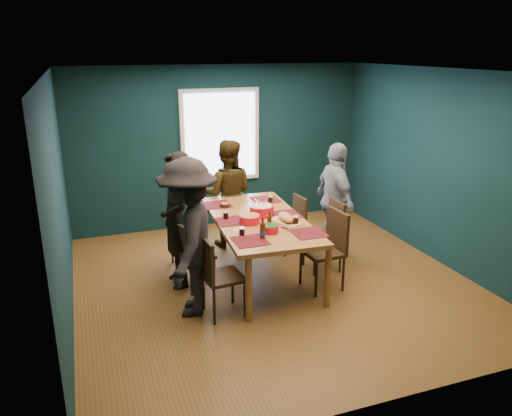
# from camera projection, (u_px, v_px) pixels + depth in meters

# --- Properties ---
(room) EXTENTS (5.01, 5.01, 2.71)m
(room) POSITION_uv_depth(u_px,v_px,m) (267.00, 177.00, 6.41)
(room) COLOR brown
(room) RESTS_ON ground
(dining_table) EXTENTS (1.25, 2.30, 0.85)m
(dining_table) POSITION_uv_depth(u_px,v_px,m) (259.00, 224.00, 6.50)
(dining_table) COLOR #A26130
(dining_table) RESTS_ON floor
(chair_left_far) EXTENTS (0.44, 0.44, 0.93)m
(chair_left_far) POSITION_uv_depth(u_px,v_px,m) (180.00, 231.00, 6.88)
(chair_left_far) COLOR #312010
(chair_left_far) RESTS_ON floor
(chair_left_mid) EXTENTS (0.50, 0.50, 0.88)m
(chair_left_mid) POSITION_uv_depth(u_px,v_px,m) (190.00, 252.00, 6.27)
(chair_left_mid) COLOR #312010
(chair_left_mid) RESTS_ON floor
(chair_left_near) EXTENTS (0.47, 0.47, 0.96)m
(chair_left_near) POSITION_uv_depth(u_px,v_px,m) (216.00, 271.00, 5.62)
(chair_left_near) COLOR #312010
(chair_left_near) RESTS_ON floor
(chair_right_far) EXTENTS (0.42, 0.42, 0.84)m
(chair_right_far) POSITION_uv_depth(u_px,v_px,m) (294.00, 220.00, 7.49)
(chair_right_far) COLOR #312010
(chair_right_far) RESTS_ON floor
(chair_right_mid) EXTENTS (0.46, 0.46, 0.98)m
(chair_right_mid) POSITION_uv_depth(u_px,v_px,m) (329.00, 230.00, 6.85)
(chair_right_mid) COLOR #312010
(chair_right_mid) RESTS_ON floor
(chair_right_near) EXTENTS (0.49, 0.49, 1.02)m
(chair_right_near) POSITION_uv_depth(u_px,v_px,m) (329.00, 244.00, 6.31)
(chair_right_near) COLOR #312010
(chair_right_near) RESTS_ON floor
(person_far_left) EXTENTS (0.46, 0.66, 1.75)m
(person_far_left) POSITION_uv_depth(u_px,v_px,m) (177.00, 220.00, 6.31)
(person_far_left) COLOR black
(person_far_left) RESTS_ON floor
(person_back) EXTENTS (0.98, 0.88, 1.66)m
(person_back) POSITION_uv_depth(u_px,v_px,m) (228.00, 194.00, 7.61)
(person_back) COLOR black
(person_back) RESTS_ON floor
(person_right) EXTENTS (0.42, 0.99, 1.68)m
(person_right) POSITION_uv_depth(u_px,v_px,m) (335.00, 200.00, 7.26)
(person_right) COLOR white
(person_right) RESTS_ON floor
(person_near_left) EXTENTS (1.06, 1.35, 1.84)m
(person_near_left) POSITION_uv_depth(u_px,v_px,m) (189.00, 238.00, 5.61)
(person_near_left) COLOR black
(person_near_left) RESTS_ON floor
(bowl_salad) EXTENTS (0.26, 0.26, 0.11)m
(bowl_salad) POSITION_uv_depth(u_px,v_px,m) (250.00, 219.00, 6.27)
(bowl_salad) COLOR red
(bowl_salad) RESTS_ON dining_table
(bowl_dumpling) EXTENTS (0.32, 0.32, 0.30)m
(bowl_dumpling) POSITION_uv_depth(u_px,v_px,m) (262.00, 210.00, 6.56)
(bowl_dumpling) COLOR red
(bowl_dumpling) RESTS_ON dining_table
(bowl_herbs) EXTENTS (0.21, 0.21, 0.09)m
(bowl_herbs) POSITION_uv_depth(u_px,v_px,m) (270.00, 228.00, 5.96)
(bowl_herbs) COLOR red
(bowl_herbs) RESTS_ON dining_table
(cutting_board) EXTENTS (0.34, 0.55, 0.12)m
(cutting_board) POSITION_uv_depth(u_px,v_px,m) (286.00, 218.00, 6.30)
(cutting_board) COLOR #DDBE77
(cutting_board) RESTS_ON dining_table
(small_bowl) EXTENTS (0.13, 0.13, 0.06)m
(small_bowl) POSITION_uv_depth(u_px,v_px,m) (225.00, 205.00, 6.91)
(small_bowl) COLOR black
(small_bowl) RESTS_ON dining_table
(beer_bottle_a) EXTENTS (0.07, 0.07, 0.26)m
(beer_bottle_a) POSITION_uv_depth(u_px,v_px,m) (263.00, 231.00, 5.76)
(beer_bottle_a) COLOR #421C0B
(beer_bottle_a) RESTS_ON dining_table
(beer_bottle_b) EXTENTS (0.06, 0.06, 0.22)m
(beer_bottle_b) POSITION_uv_depth(u_px,v_px,m) (269.00, 222.00, 6.09)
(beer_bottle_b) COLOR #421C0B
(beer_bottle_b) RESTS_ON dining_table
(cola_glass_a) EXTENTS (0.07, 0.07, 0.10)m
(cola_glass_a) POSITION_uv_depth(u_px,v_px,m) (242.00, 231.00, 5.86)
(cola_glass_a) COLOR black
(cola_glass_a) RESTS_ON dining_table
(cola_glass_b) EXTENTS (0.08, 0.08, 0.11)m
(cola_glass_b) POSITION_uv_depth(u_px,v_px,m) (296.00, 220.00, 6.23)
(cola_glass_b) COLOR black
(cola_glass_b) RESTS_ON dining_table
(cola_glass_c) EXTENTS (0.07, 0.07, 0.09)m
(cola_glass_c) POSITION_uv_depth(u_px,v_px,m) (270.00, 199.00, 7.11)
(cola_glass_c) COLOR black
(cola_glass_c) RESTS_ON dining_table
(cola_glass_d) EXTENTS (0.07, 0.07, 0.10)m
(cola_glass_d) POSITION_uv_depth(u_px,v_px,m) (226.00, 215.00, 6.43)
(cola_glass_d) COLOR black
(cola_glass_d) RESTS_ON dining_table
(napkin_a) EXTENTS (0.14, 0.14, 0.00)m
(napkin_a) POSITION_uv_depth(u_px,v_px,m) (285.00, 214.00, 6.63)
(napkin_a) COLOR #FF7E6B
(napkin_a) RESTS_ON dining_table
(napkin_b) EXTENTS (0.15, 0.15, 0.00)m
(napkin_b) POSITION_uv_depth(u_px,v_px,m) (238.00, 230.00, 6.03)
(napkin_b) COLOR #FF7E6B
(napkin_b) RESTS_ON dining_table
(napkin_c) EXTENTS (0.22, 0.22, 0.00)m
(napkin_c) POSITION_uv_depth(u_px,v_px,m) (309.00, 232.00, 5.97)
(napkin_c) COLOR #FF7E6B
(napkin_c) RESTS_ON dining_table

